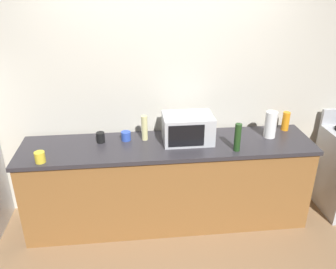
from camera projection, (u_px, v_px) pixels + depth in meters
name	position (u px, v px, depth m)	size (l,w,h in m)	color
ground_plane	(172.00, 245.00, 3.43)	(8.00, 8.00, 0.00)	#93704C
back_wall	(164.00, 86.00, 3.58)	(6.40, 0.10, 2.70)	beige
counter_run	(168.00, 183.00, 3.59)	(2.84, 0.64, 0.90)	brown
microwave	(188.00, 128.00, 3.41)	(0.48, 0.35, 0.27)	#B7BABF
paper_towel_roll	(271.00, 124.00, 3.49)	(0.12, 0.12, 0.27)	white
bottle_dish_soap	(286.00, 121.00, 3.66)	(0.08, 0.08, 0.20)	orange
bottle_vinegar	(144.00, 128.00, 3.44)	(0.06, 0.06, 0.25)	beige
bottle_wine	(238.00, 137.00, 3.23)	(0.06, 0.06, 0.27)	#1E3F19
mug_blue	(126.00, 136.00, 3.46)	(0.09, 0.09, 0.09)	#2D4CB2
mug_yellow	(40.00, 157.00, 3.06)	(0.09, 0.09, 0.10)	yellow
mug_black	(101.00, 137.00, 3.42)	(0.08, 0.08, 0.10)	black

